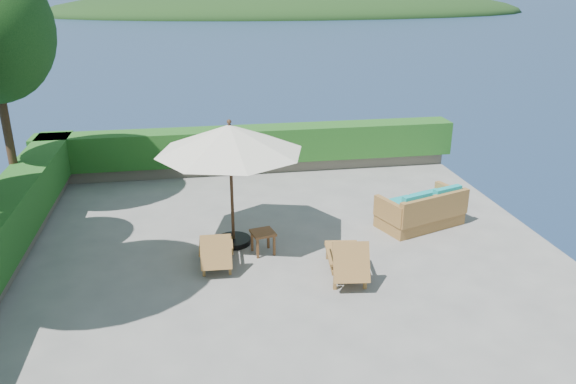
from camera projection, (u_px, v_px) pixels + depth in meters
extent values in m
plane|color=gray|center=(280.00, 254.00, 11.96)|extent=(12.00, 12.00, 0.00)
cube|color=#5B5248|center=(281.00, 316.00, 12.51)|extent=(12.00, 12.00, 3.00)
plane|color=#152841|center=(281.00, 369.00, 13.03)|extent=(600.00, 600.00, 0.00)
ellipsoid|color=black|center=(291.00, 13.00, 145.88)|extent=(126.00, 57.60, 12.60)
cube|color=#696054|center=(252.00, 165.00, 17.05)|extent=(12.00, 0.60, 0.36)
cube|color=#1F4313|center=(251.00, 144.00, 16.81)|extent=(12.40, 0.90, 1.00)
cylinder|color=#3F2A18|center=(6.00, 123.00, 13.13)|extent=(0.20, 0.20, 4.68)
cylinder|color=black|center=(234.00, 241.00, 12.43)|extent=(0.85, 0.85, 0.12)
cylinder|color=#3B2515|center=(232.00, 186.00, 11.97)|extent=(0.08, 0.08, 2.71)
cone|color=beige|center=(230.00, 139.00, 11.60)|extent=(3.53, 3.53, 0.60)
sphere|color=#3B2515|center=(229.00, 122.00, 11.47)|extent=(0.11, 0.11, 0.10)
cube|color=#9C6C38|center=(204.00, 271.00, 11.03)|extent=(0.06, 0.06, 0.24)
cube|color=#9C6C38|center=(230.00, 269.00, 11.10)|extent=(0.06, 0.06, 0.24)
cube|color=#9C6C38|center=(204.00, 246.00, 12.06)|extent=(0.06, 0.06, 0.24)
cube|color=#9C6C38|center=(228.00, 245.00, 12.12)|extent=(0.06, 0.06, 0.24)
cube|color=#9C6C38|center=(216.00, 248.00, 11.61)|extent=(0.65, 1.22, 0.08)
cube|color=#9C6C38|center=(216.00, 252.00, 10.88)|extent=(0.62, 0.41, 0.64)
cube|color=#9C6C38|center=(201.00, 247.00, 11.35)|extent=(0.09, 0.78, 0.05)
cube|color=#9C6C38|center=(231.00, 245.00, 11.42)|extent=(0.09, 0.78, 0.05)
cube|color=#9C6C38|center=(335.00, 283.00, 10.56)|extent=(0.07, 0.07, 0.27)
cube|color=#9C6C38|center=(365.00, 282.00, 10.59)|extent=(0.07, 0.07, 0.27)
cube|color=#9C6C38|center=(328.00, 253.00, 11.71)|extent=(0.07, 0.07, 0.27)
cube|color=#9C6C38|center=(355.00, 253.00, 11.73)|extent=(0.07, 0.07, 0.27)
cube|color=#9C6C38|center=(345.00, 257.00, 11.18)|extent=(0.84, 1.41, 0.09)
cube|color=#9C6C38|center=(351.00, 262.00, 10.36)|extent=(0.73, 0.51, 0.72)
cube|color=#9C6C38|center=(329.00, 255.00, 10.92)|extent=(0.17, 0.87, 0.05)
cube|color=#9C6C38|center=(364.00, 254.00, 10.95)|extent=(0.17, 0.87, 0.05)
cube|color=brown|center=(258.00, 249.00, 11.71)|extent=(0.05, 0.05, 0.45)
cube|color=brown|center=(274.00, 246.00, 11.84)|extent=(0.05, 0.05, 0.45)
cube|color=brown|center=(252.00, 241.00, 12.03)|extent=(0.05, 0.05, 0.45)
cube|color=brown|center=(268.00, 239.00, 12.15)|extent=(0.05, 0.05, 0.45)
cube|color=brown|center=(263.00, 233.00, 11.84)|extent=(0.56, 0.56, 0.05)
cube|color=#9C6C38|center=(420.00, 217.00, 13.29)|extent=(2.19, 1.59, 0.44)
cube|color=#9C6C38|center=(435.00, 208.00, 12.78)|extent=(1.91, 0.81, 0.60)
cube|color=#9C6C38|center=(389.00, 211.00, 12.74)|extent=(0.46, 0.97, 0.49)
cube|color=#9C6C38|center=(450.00, 197.00, 13.61)|extent=(0.46, 0.97, 0.49)
cube|color=teal|center=(404.00, 207.00, 13.01)|extent=(1.07, 1.03, 0.20)
cube|color=teal|center=(434.00, 200.00, 13.43)|extent=(1.07, 1.03, 0.20)
cube|color=teal|center=(417.00, 203.00, 12.59)|extent=(0.77, 0.40, 0.39)
cube|color=teal|center=(447.00, 195.00, 13.01)|extent=(0.77, 0.40, 0.39)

